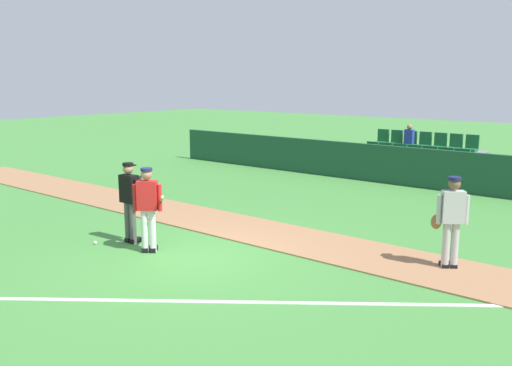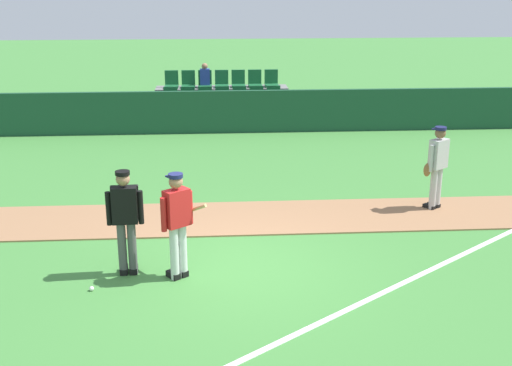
{
  "view_description": "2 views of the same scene",
  "coord_description": "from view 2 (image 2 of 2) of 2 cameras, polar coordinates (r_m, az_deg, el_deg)",
  "views": [
    {
      "loc": [
        7.58,
        -7.29,
        3.51
      ],
      "look_at": [
        0.15,
        1.87,
        1.26
      ],
      "focal_mm": 38.27,
      "sensor_mm": 36.0,
      "label": 1
    },
    {
      "loc": [
        -0.32,
        -10.0,
        4.7
      ],
      "look_at": [
        0.44,
        1.28,
        1.07
      ],
      "focal_mm": 46.0,
      "sensor_mm": 36.0,
      "label": 2
    }
  ],
  "objects": [
    {
      "name": "ground_plane",
      "position": [
        11.06,
        -1.85,
        -7.37
      ],
      "size": [
        80.0,
        80.0,
        0.0
      ],
      "primitive_type": "plane",
      "color": "#42843A"
    },
    {
      "name": "foul_line_chalk",
      "position": [
        11.11,
        14.06,
        -7.78
      ],
      "size": [
        9.64,
        7.3,
        0.01
      ],
      "primitive_type": "cube",
      "rotation": [
        0.0,
        0.0,
        0.65
      ],
      "color": "white",
      "rests_on": "ground"
    },
    {
      "name": "umpire_home_plate",
      "position": [
        10.67,
        -11.3,
        -2.86
      ],
      "size": [
        0.59,
        0.32,
        1.76
      ],
      "color": "#4C4C4C",
      "rests_on": "ground"
    },
    {
      "name": "infield_dirt_path",
      "position": [
        13.16,
        -2.21,
        -3.07
      ],
      "size": [
        28.0,
        1.87,
        0.03
      ],
      "primitive_type": "cube",
      "color": "#9E704C",
      "rests_on": "ground"
    },
    {
      "name": "baseball",
      "position": [
        10.59,
        -14.1,
        -8.9
      ],
      "size": [
        0.07,
        0.07,
        0.07
      ],
      "primitive_type": "sphere",
      "color": "white",
      "rests_on": "ground"
    },
    {
      "name": "runner_grey_jersey",
      "position": [
        13.88,
        15.46,
        1.52
      ],
      "size": [
        0.61,
        0.46,
        1.76
      ],
      "color": "#B2B2B2",
      "rests_on": "ground"
    },
    {
      "name": "batter_red_jersey",
      "position": [
        10.41,
        -6.85,
        -3.35
      ],
      "size": [
        0.72,
        0.7,
        1.76
      ],
      "color": "silver",
      "rests_on": "ground"
    },
    {
      "name": "dugout_fence",
      "position": [
        20.18,
        -2.88,
        6.2
      ],
      "size": [
        20.0,
        0.16,
        1.3
      ],
      "primitive_type": "cube",
      "color": "#19472D",
      "rests_on": "ground"
    },
    {
      "name": "stadium_bleachers",
      "position": [
        21.64,
        -2.96,
        6.55
      ],
      "size": [
        4.45,
        2.1,
        1.9
      ],
      "color": "slate",
      "rests_on": "ground"
    }
  ]
}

